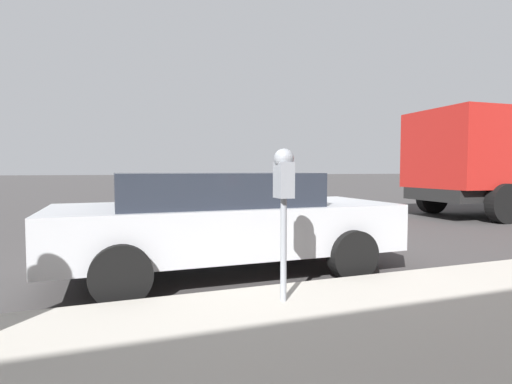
{
  "coord_description": "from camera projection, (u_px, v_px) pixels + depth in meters",
  "views": [
    {
      "loc": [
        -6.2,
        1.83,
        1.39
      ],
      "look_at": [
        -2.16,
        0.36,
        1.15
      ],
      "focal_mm": 28.0,
      "sensor_mm": 36.0,
      "label": 1
    }
  ],
  "objects": [
    {
      "name": "parking_meter",
      "position": [
        284.0,
        185.0,
        3.78
      ],
      "size": [
        0.21,
        0.19,
        1.46
      ],
      "color": "gray",
      "rests_on": "sidewalk"
    },
    {
      "name": "ground_plane",
      "position": [
        232.0,
        255.0,
        6.52
      ],
      "size": [
        220.0,
        220.0,
        0.0
      ],
      "primitive_type": "plane",
      "color": "#3D3A3A"
    },
    {
      "name": "car_silver",
      "position": [
        224.0,
        219.0,
        5.35
      ],
      "size": [
        1.99,
        4.46,
        1.35
      ],
      "rotation": [
        0.0,
        0.0,
        3.14
      ],
      "color": "#B7BABF",
      "rests_on": "ground_plane"
    }
  ]
}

